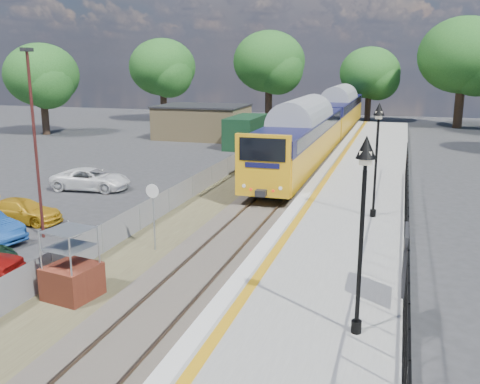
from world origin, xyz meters
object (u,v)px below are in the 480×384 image
at_px(victorian_lamp_south, 364,190).
at_px(victorian_lamp_north, 378,133).
at_px(car_yellow, 22,211).
at_px(train, 325,121).
at_px(brick_plinth, 71,265).
at_px(carpark_lamp, 34,134).
at_px(speed_sign, 153,206).
at_px(car_white, 91,179).

distance_m(victorian_lamp_south, victorian_lamp_north, 10.00).
distance_m(victorian_lamp_south, car_yellow, 17.57).
relative_size(victorian_lamp_north, train, 0.11).
relative_size(brick_plinth, carpark_lamp, 0.30).
bearing_deg(victorian_lamp_south, train, 99.48).
xyz_separation_m(victorian_lamp_south, carpark_lamp, (-13.15, 6.12, -0.02)).
relative_size(brick_plinth, speed_sign, 0.85).
distance_m(victorian_lamp_south, brick_plinth, 9.22).
bearing_deg(speed_sign, carpark_lamp, -178.59).
xyz_separation_m(train, carpark_lamp, (-7.65, -26.80, 1.94)).
relative_size(victorian_lamp_south, carpark_lamp, 0.61).
relative_size(speed_sign, car_yellow, 0.72).
distance_m(train, car_white, 21.54).
relative_size(victorian_lamp_north, brick_plinth, 2.05).
bearing_deg(victorian_lamp_south, car_white, 138.35).
height_order(victorian_lamp_south, train, victorian_lamp_south).
distance_m(victorian_lamp_south, speed_sign, 10.25).
xyz_separation_m(victorian_lamp_north, brick_plinth, (-8.33, -8.64, -3.22)).
bearing_deg(speed_sign, train, 88.70).
relative_size(victorian_lamp_north, speed_sign, 1.74).
bearing_deg(brick_plinth, victorian_lamp_south, -9.05).
bearing_deg(speed_sign, car_yellow, 170.59).
relative_size(train, car_yellow, 11.14).
bearing_deg(victorian_lamp_north, speed_sign, -152.23).
distance_m(car_yellow, car_white, 6.53).
height_order(victorian_lamp_south, brick_plinth, victorian_lamp_south).
height_order(brick_plinth, carpark_lamp, carpark_lamp).
distance_m(victorian_lamp_south, train, 33.44).
bearing_deg(car_white, carpark_lamp, -166.59).
height_order(carpark_lamp, car_yellow, carpark_lamp).
height_order(train, speed_sign, train).
xyz_separation_m(victorian_lamp_north, carpark_lamp, (-12.95, -3.88, -0.02)).
bearing_deg(train, victorian_lamp_south, -80.52).
bearing_deg(victorian_lamp_south, victorian_lamp_north, 91.15).
height_order(victorian_lamp_south, victorian_lamp_north, same).
bearing_deg(victorian_lamp_south, car_yellow, 153.54).
height_order(speed_sign, carpark_lamp, carpark_lamp).
xyz_separation_m(car_yellow, car_white, (-0.55, 6.50, 0.08)).
bearing_deg(train, brick_plinth, -95.49).
distance_m(speed_sign, car_white, 11.49).
height_order(victorian_lamp_south, carpark_lamp, carpark_lamp).
xyz_separation_m(victorian_lamp_south, brick_plinth, (-8.53, 1.36, -3.22)).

